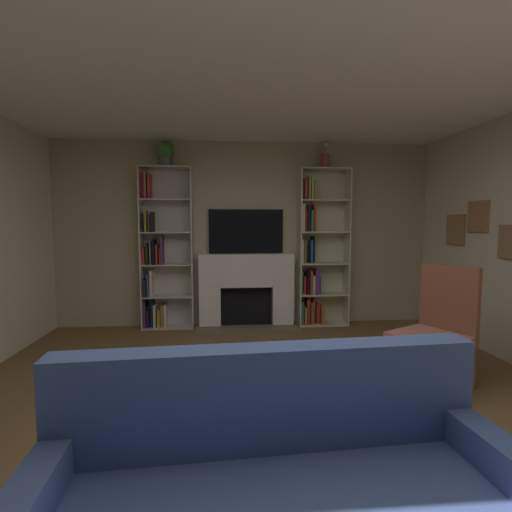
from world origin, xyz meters
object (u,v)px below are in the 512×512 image
(tv, at_px, (246,232))
(bookshelf_left, at_px, (162,255))
(potted_plant, at_px, (165,152))
(fireplace, at_px, (246,288))
(vase_with_flowers, at_px, (325,159))
(bookshelf_right, at_px, (316,254))
(armchair, at_px, (436,328))

(tv, height_order, bookshelf_left, bookshelf_left)
(potted_plant, bearing_deg, tv, 6.11)
(fireplace, height_order, bookshelf_left, bookshelf_left)
(potted_plant, bearing_deg, vase_with_flowers, -0.02)
(tv, height_order, vase_with_flowers, vase_with_flowers)
(fireplace, height_order, potted_plant, potted_plant)
(bookshelf_right, xyz_separation_m, potted_plant, (-2.15, -0.04, 1.42))
(fireplace, relative_size, vase_with_flowers, 4.01)
(vase_with_flowers, height_order, armchair, vase_with_flowers)
(vase_with_flowers, bearing_deg, fireplace, 178.53)
(bookshelf_left, bearing_deg, armchair, -37.05)
(bookshelf_left, distance_m, bookshelf_right, 2.24)
(tv, distance_m, bookshelf_right, 1.08)
(fireplace, xyz_separation_m, armchair, (1.64, -2.13, -0.03))
(fireplace, xyz_separation_m, tv, (0.00, 0.09, 0.81))
(armchair, bearing_deg, potted_plant, 142.79)
(fireplace, relative_size, armchair, 1.33)
(bookshelf_left, distance_m, vase_with_flowers, 2.70)
(fireplace, xyz_separation_m, bookshelf_right, (1.03, 0.01, 0.49))
(bookshelf_right, bearing_deg, fireplace, -179.23)
(bookshelf_left, height_order, vase_with_flowers, vase_with_flowers)
(fireplace, height_order, bookshelf_right, bookshelf_right)
(bookshelf_left, bearing_deg, fireplace, -1.15)
(tv, relative_size, potted_plant, 3.15)
(fireplace, xyz_separation_m, vase_with_flowers, (1.12, -0.03, 1.85))
(potted_plant, height_order, armchair, potted_plant)
(tv, bearing_deg, bookshelf_right, -4.34)
(potted_plant, xyz_separation_m, vase_with_flowers, (2.24, -0.00, -0.06))
(potted_plant, bearing_deg, bookshelf_left, 148.60)
(armchair, bearing_deg, bookshelf_right, 106.05)
(vase_with_flowers, xyz_separation_m, armchair, (0.52, -2.10, -1.88))
(bookshelf_right, distance_m, armchair, 2.29)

